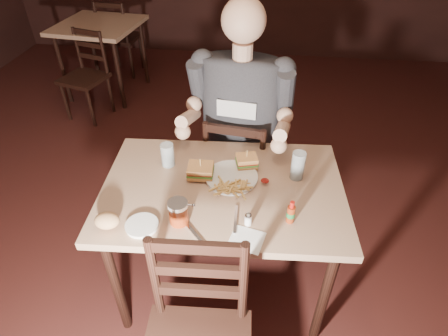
# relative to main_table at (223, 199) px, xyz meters

# --- Properties ---
(room_shell) EXTENTS (7.00, 7.00, 7.00)m
(room_shell) POSITION_rel_main_table_xyz_m (-0.25, 0.25, 0.71)
(room_shell) COLOR black
(room_shell) RESTS_ON ground
(main_table) EXTENTS (1.23, 0.86, 0.77)m
(main_table) POSITION_rel_main_table_xyz_m (0.00, 0.00, 0.00)
(main_table) COLOR tan
(main_table) RESTS_ON ground
(bg_table) EXTENTS (0.88, 0.88, 0.77)m
(bg_table) POSITION_rel_main_table_xyz_m (-1.59, 2.39, -0.01)
(bg_table) COLOR tan
(bg_table) RESTS_ON ground
(chair_far) EXTENTS (0.46, 0.50, 0.89)m
(chair_far) POSITION_rel_main_table_xyz_m (0.04, 0.56, -0.24)
(chair_far) COLOR black
(chair_far) RESTS_ON ground
(bg_chair_far) EXTENTS (0.44, 0.47, 0.88)m
(bg_chair_far) POSITION_rel_main_table_xyz_m (-1.59, 2.94, -0.25)
(bg_chair_far) COLOR black
(bg_chair_far) RESTS_ON ground
(bg_chair_near) EXTENTS (0.49, 0.51, 0.83)m
(bg_chair_near) POSITION_rel_main_table_xyz_m (-1.59, 1.84, -0.27)
(bg_chair_near) COLOR black
(bg_chair_near) RESTS_ON ground
(diner) EXTENTS (0.67, 0.56, 1.06)m
(diner) POSITION_rel_main_table_xyz_m (0.03, 0.51, 0.30)
(diner) COLOR #323438
(diner) RESTS_ON chair_far
(dinner_plate) EXTENTS (0.27, 0.27, 0.01)m
(dinner_plate) POSITION_rel_main_table_xyz_m (0.04, 0.07, 0.09)
(dinner_plate) COLOR white
(dinner_plate) RESTS_ON main_table
(sandwich_left) EXTENTS (0.13, 0.11, 0.10)m
(sandwich_left) POSITION_rel_main_table_xyz_m (-0.12, 0.06, 0.15)
(sandwich_left) COLOR tan
(sandwich_left) RESTS_ON dinner_plate
(sandwich_right) EXTENTS (0.12, 0.11, 0.09)m
(sandwich_right) POSITION_rel_main_table_xyz_m (0.10, 0.16, 0.14)
(sandwich_right) COLOR tan
(sandwich_right) RESTS_ON dinner_plate
(fries_pile) EXTENTS (0.24, 0.18, 0.04)m
(fries_pile) POSITION_rel_main_table_xyz_m (0.05, -0.03, 0.12)
(fries_pile) COLOR #D9AC58
(fries_pile) RESTS_ON dinner_plate
(ketchup_dollop) EXTENTS (0.04, 0.04, 0.01)m
(ketchup_dollop) POSITION_rel_main_table_xyz_m (0.20, 0.05, 0.10)
(ketchup_dollop) COLOR maroon
(ketchup_dollop) RESTS_ON dinner_plate
(glass_left) EXTENTS (0.07, 0.07, 0.13)m
(glass_left) POSITION_rel_main_table_xyz_m (-0.31, 0.15, 0.15)
(glass_left) COLOR silver
(glass_left) RESTS_ON main_table
(glass_right) EXTENTS (0.07, 0.07, 0.15)m
(glass_right) POSITION_rel_main_table_xyz_m (0.36, 0.12, 0.16)
(glass_right) COLOR silver
(glass_right) RESTS_ON main_table
(hot_sauce) EXTENTS (0.04, 0.04, 0.12)m
(hot_sauce) POSITION_rel_main_table_xyz_m (0.32, -0.19, 0.14)
(hot_sauce) COLOR maroon
(hot_sauce) RESTS_ON main_table
(salt_shaker) EXTENTS (0.03, 0.03, 0.06)m
(salt_shaker) POSITION_rel_main_table_xyz_m (0.14, -0.23, 0.11)
(salt_shaker) COLOR white
(salt_shaker) RESTS_ON main_table
(syrup_dispenser) EXTENTS (0.10, 0.10, 0.11)m
(syrup_dispenser) POSITION_rel_main_table_xyz_m (-0.16, -0.25, 0.14)
(syrup_dispenser) COLOR maroon
(syrup_dispenser) RESTS_ON main_table
(napkin) EXTENTS (0.17, 0.16, 0.00)m
(napkin) POSITION_rel_main_table_xyz_m (0.14, -0.32, 0.08)
(napkin) COLOR white
(napkin) RESTS_ON main_table
(knife) EXTENTS (0.16, 0.17, 0.01)m
(knife) POSITION_rel_main_table_xyz_m (-0.08, -0.32, 0.09)
(knife) COLOR silver
(knife) RESTS_ON napkin
(fork) EXTENTS (0.02, 0.17, 0.01)m
(fork) POSITION_rel_main_table_xyz_m (0.08, -0.21, 0.09)
(fork) COLOR silver
(fork) RESTS_ON napkin
(side_plate) EXTENTS (0.15, 0.15, 0.01)m
(side_plate) POSITION_rel_main_table_xyz_m (-0.32, -0.30, 0.09)
(side_plate) COLOR white
(side_plate) RESTS_ON main_table
(bread_roll) EXTENTS (0.11, 0.10, 0.06)m
(bread_roll) POSITION_rel_main_table_xyz_m (-0.46, -0.32, 0.13)
(bread_roll) COLOR tan
(bread_roll) RESTS_ON side_plate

